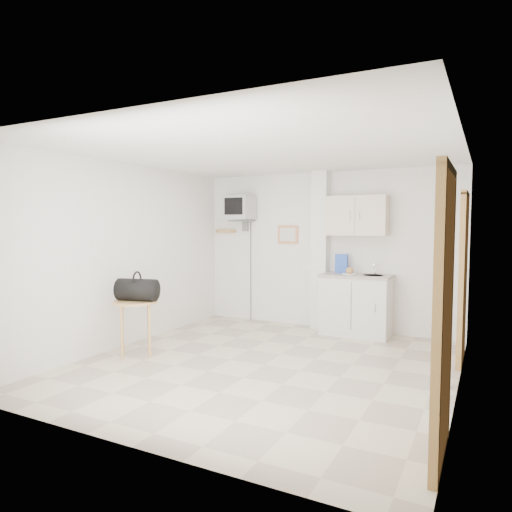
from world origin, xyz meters
The scene contains 7 objects.
ground centered at (0.00, 0.00, 0.00)m, with size 4.50×4.50×0.00m, color beige.
room_envelope centered at (0.24, 0.09, 1.54)m, with size 4.24×4.54×2.55m.
kitchenette centered at (0.57, 2.00, 0.80)m, with size 1.03×0.58×2.10m.
crt_television centered at (-1.45, 2.02, 1.94)m, with size 0.44×0.45×2.15m.
round_table centered at (-1.65, -0.36, 0.59)m, with size 0.55×0.55×0.70m.
duffel_bag centered at (-1.62, -0.35, 0.84)m, with size 0.56×0.39×0.38m.
water_bottle centered at (1.98, 0.17, 0.14)m, with size 0.11×0.11×0.32m.
Camera 1 is at (2.34, -4.77, 1.67)m, focal length 32.00 mm.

